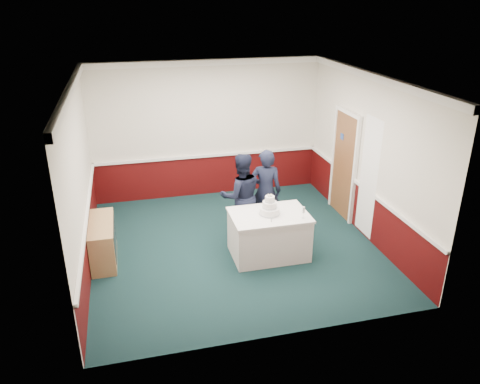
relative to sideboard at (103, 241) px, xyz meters
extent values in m
plane|color=#132A30|center=(2.28, -0.09, -0.35)|extent=(5.00, 5.00, 0.00)
cube|color=silver|center=(2.28, 2.38, 1.15)|extent=(5.00, 0.05, 3.00)
cube|color=silver|center=(-0.20, -0.09, 1.15)|extent=(0.05, 5.00, 3.00)
cube|color=silver|center=(4.75, -0.09, 1.15)|extent=(0.05, 5.00, 3.00)
cube|color=white|center=(2.28, -0.09, 2.62)|extent=(5.00, 5.00, 0.05)
cube|color=#410809|center=(2.28, 2.39, 0.10)|extent=(5.00, 0.02, 0.90)
cube|color=white|center=(2.28, 2.38, 0.57)|extent=(4.98, 0.05, 0.06)
cube|color=white|center=(2.28, 2.37, 2.58)|extent=(5.00, 0.08, 0.12)
cube|color=brown|center=(4.74, 0.71, 0.70)|extent=(0.05, 0.90, 2.10)
cube|color=#234799|center=(4.71, 0.86, 1.27)|extent=(0.01, 0.12, 0.12)
cube|color=white|center=(4.70, -0.34, 0.85)|extent=(0.02, 0.60, 2.20)
cube|color=tan|center=(0.00, 0.00, 0.00)|extent=(0.40, 1.20, 0.70)
cube|color=black|center=(0.20, 0.00, 0.05)|extent=(0.01, 1.00, 0.50)
cube|color=white|center=(2.79, -0.54, 0.03)|extent=(1.28, 0.88, 0.76)
cube|color=white|center=(2.79, -0.54, 0.42)|extent=(1.32, 0.92, 0.04)
cylinder|color=white|center=(2.79, -0.54, 0.50)|extent=(0.34, 0.34, 0.12)
cylinder|color=#B3B9BF|center=(2.79, -0.54, 0.45)|extent=(0.35, 0.35, 0.03)
cylinder|color=white|center=(2.79, -0.54, 0.61)|extent=(0.24, 0.24, 0.11)
cylinder|color=#B3B9BF|center=(2.79, -0.54, 0.57)|extent=(0.25, 0.25, 0.02)
cylinder|color=white|center=(2.79, -0.54, 0.72)|extent=(0.16, 0.16, 0.10)
cylinder|color=#B3B9BF|center=(2.79, -0.54, 0.68)|extent=(0.17, 0.17, 0.02)
sphere|color=#EDE5C9|center=(2.79, -0.54, 0.79)|extent=(0.03, 0.03, 0.03)
sphere|color=#EDE5C9|center=(2.82, -0.52, 0.79)|extent=(0.03, 0.03, 0.03)
sphere|color=#EDE5C9|center=(2.77, -0.51, 0.79)|extent=(0.03, 0.03, 0.03)
sphere|color=#EDE5C9|center=(2.81, -0.56, 0.79)|extent=(0.03, 0.03, 0.03)
sphere|color=#EDE5C9|center=(2.76, -0.55, 0.79)|extent=(0.03, 0.03, 0.03)
cube|color=silver|center=(2.76, -0.74, 0.44)|extent=(0.08, 0.21, 0.00)
cylinder|color=silver|center=(3.29, -0.82, 0.44)|extent=(0.05, 0.05, 0.01)
cylinder|color=silver|center=(3.29, -0.82, 0.49)|extent=(0.01, 0.01, 0.09)
cylinder|color=silver|center=(3.29, -0.82, 0.59)|extent=(0.04, 0.04, 0.11)
imported|color=black|center=(2.49, 0.27, 0.46)|extent=(0.80, 0.63, 1.63)
imported|color=black|center=(2.99, 0.36, 0.47)|extent=(0.68, 0.54, 1.64)
camera|label=1|loc=(0.58, -7.35, 3.91)|focal=35.00mm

